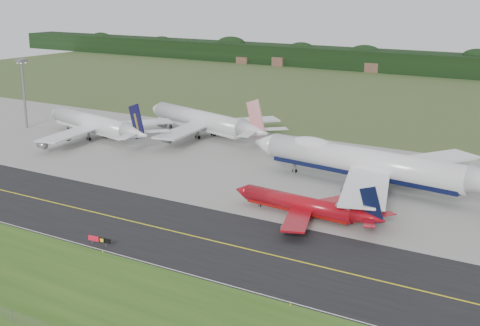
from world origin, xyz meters
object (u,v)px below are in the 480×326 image
object	(u,v)px
jet_red_737	(306,206)
jet_navy_gold	(96,124)
floodlight_mast	(23,81)
jet_star_tail	(205,121)
taxiway_sign	(99,240)
jet_ba_747	(373,164)

from	to	relation	value
jet_red_737	jet_navy_gold	xyz separation A→B (m)	(-94.40, 32.83, 2.08)
jet_navy_gold	floodlight_mast	bearing A→B (deg)	-179.59
jet_red_737	floodlight_mast	world-z (taller)	floodlight_mast
floodlight_mast	jet_navy_gold	bearing A→B (deg)	0.41
jet_star_tail	taxiway_sign	size ratio (longest dim) A/B	11.52
jet_red_737	taxiway_sign	xyz separation A→B (m)	(-27.18, -36.14, -1.60)
jet_red_737	taxiway_sign	distance (m)	45.25
jet_navy_gold	jet_red_737	bearing A→B (deg)	-19.18
jet_ba_747	jet_red_737	bearing A→B (deg)	-98.43
jet_ba_747	taxiway_sign	bearing A→B (deg)	-115.99
jet_navy_gold	jet_star_tail	distance (m)	36.21
jet_ba_747	jet_star_tail	size ratio (longest dim) A/B	1.26
taxiway_sign	jet_star_tail	bearing A→B (deg)	112.81
jet_red_737	jet_star_tail	xyz separation A→B (m)	(-65.21, 54.24, 2.56)
floodlight_mast	taxiway_sign	size ratio (longest dim) A/B	4.68
jet_navy_gold	taxiway_sign	bearing A→B (deg)	-45.74
taxiway_sign	jet_red_737	bearing A→B (deg)	53.05
jet_navy_gold	floodlight_mast	size ratio (longest dim) A/B	2.34
jet_navy_gold	jet_star_tail	xyz separation A→B (m)	(29.19, 21.42, 0.49)
jet_ba_747	jet_navy_gold	bearing A→B (deg)	177.31
jet_red_737	floodlight_mast	size ratio (longest dim) A/B	1.55
jet_navy_gold	taxiway_sign	size ratio (longest dim) A/B	10.94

